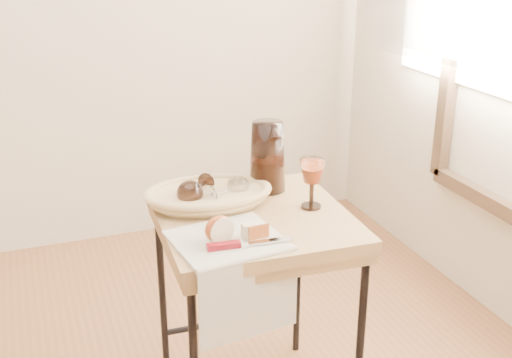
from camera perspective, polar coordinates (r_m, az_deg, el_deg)
name	(u,v)px	position (r m, az deg, el deg)	size (l,w,h in m)	color
side_table	(254,316)	(2.07, -0.20, -12.16)	(0.56, 0.56, 0.71)	brown
tea_towel	(227,240)	(1.74, -2.58, -5.44)	(0.29, 0.26, 0.01)	silver
bread_basket	(209,197)	(1.96, -4.26, -1.60)	(0.35, 0.24, 0.05)	#A08C5D
goblet_lying_a	(197,188)	(1.96, -5.29, -0.82)	(0.13, 0.08, 0.08)	#311D16
goblet_lying_b	(227,190)	(1.95, -2.64, -1.00)	(0.12, 0.07, 0.07)	white
pitcher	(267,156)	(2.04, 1.02, 2.04)	(0.16, 0.24, 0.27)	black
wine_goblet	(312,183)	(1.92, 5.02, -0.39)	(0.08, 0.08, 0.16)	white
apple_half	(218,228)	(1.71, -3.42, -4.43)	(0.08, 0.04, 0.07)	#B0150B
apple_wedge	(253,230)	(1.74, -0.29, -4.57)	(0.06, 0.03, 0.04)	beige
table_knife	(247,243)	(1.70, -0.85, -5.70)	(0.23, 0.02, 0.02)	silver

